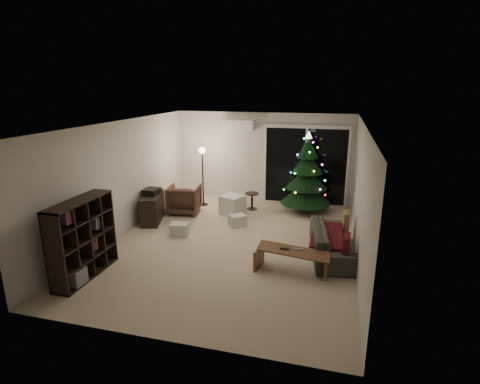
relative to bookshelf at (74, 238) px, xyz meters
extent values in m
plane|color=beige|center=(2.25, 1.99, -0.69)|extent=(6.50, 6.50, 0.00)
plane|color=white|center=(2.25, 1.99, 1.81)|extent=(6.50, 6.50, 0.00)
cube|color=silver|center=(2.25, 5.24, 0.56)|extent=(5.00, 0.02, 2.50)
cube|color=silver|center=(2.25, -1.26, 0.56)|extent=(5.00, 0.02, 2.50)
cube|color=silver|center=(-0.25, 1.99, 0.56)|extent=(0.02, 6.50, 2.50)
cube|color=silver|center=(4.75, 1.99, 0.56)|extent=(0.02, 6.50, 2.50)
cube|color=black|center=(3.45, 5.22, 0.36)|extent=(2.20, 0.02, 2.10)
cube|color=white|center=(1.55, 5.12, 1.46)|extent=(0.90, 0.22, 0.28)
cube|color=#3F3833|center=(3.45, 5.74, -0.74)|extent=(2.60, 1.00, 0.10)
cube|color=white|center=(3.45, 6.14, -0.19)|extent=(2.20, 0.06, 1.00)
cube|color=black|center=(0.00, 2.81, -0.36)|extent=(0.69, 1.15, 0.67)
cube|color=black|center=(0.00, 2.81, 0.05)|extent=(0.34, 0.40, 0.14)
imported|color=#433429|center=(0.51, 3.58, -0.33)|extent=(0.89, 0.91, 0.73)
cube|color=white|center=(1.74, 3.86, -0.46)|extent=(0.68, 0.68, 0.47)
cube|color=silver|center=(1.01, 2.12, -0.56)|extent=(0.43, 0.35, 0.28)
cube|color=silver|center=(2.10, 3.01, -0.56)|extent=(0.47, 0.46, 0.26)
cylinder|color=black|center=(2.16, 4.28, -0.46)|extent=(0.41, 0.41, 0.46)
cylinder|color=black|center=(0.76, 4.33, 0.08)|extent=(0.25, 0.25, 1.55)
imported|color=#3C3E3A|center=(4.30, 1.97, -0.41)|extent=(1.00, 2.00, 0.56)
cube|color=#5A131C|center=(4.20, 1.97, -0.29)|extent=(0.60, 1.38, 0.05)
cube|color=#9F7F58|center=(4.55, 2.62, -0.19)|extent=(0.14, 0.38, 0.37)
cube|color=#5A131C|center=(4.55, 1.32, -0.19)|extent=(0.14, 0.37, 0.37)
cube|color=black|center=(3.49, 1.07, -0.27)|extent=(0.16, 0.05, 0.02)
cube|color=slate|center=(3.74, 1.12, -0.27)|extent=(0.16, 0.09, 0.02)
cone|color=black|center=(3.56, 4.47, 0.36)|extent=(1.66, 1.66, 2.12)
camera|label=1|loc=(4.27, -5.04, 2.53)|focal=28.00mm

